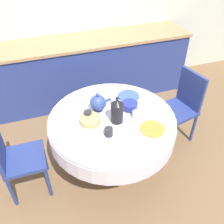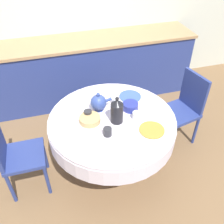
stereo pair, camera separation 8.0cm
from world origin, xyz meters
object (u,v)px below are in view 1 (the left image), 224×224
teapot (98,103)px  chair_left (182,104)px  coffee_carafe (117,111)px  chair_right (14,156)px

teapot → chair_left: bearing=2.3°
coffee_carafe → teapot: size_ratio=1.27×
chair_left → coffee_carafe: (-0.93, -0.26, 0.34)m
chair_right → coffee_carafe: coffee_carafe is taller
chair_left → chair_right: (-1.95, -0.20, 0.00)m
chair_left → chair_right: bearing=83.7°
chair_left → coffee_carafe: coffee_carafe is taller
teapot → coffee_carafe: bearing=-60.4°
chair_right → teapot: 0.96m
chair_right → teapot: teapot is taller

